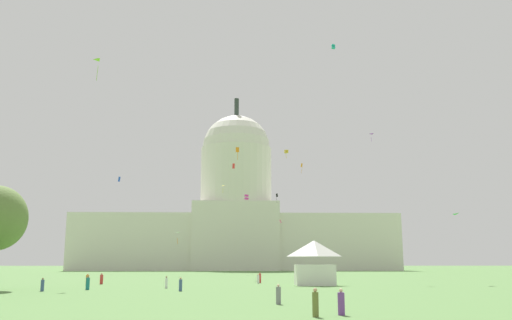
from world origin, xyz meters
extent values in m
cube|color=silver|center=(-32.57, 177.81, 10.30)|extent=(60.07, 25.61, 20.60)
cube|color=silver|center=(27.50, 177.81, 10.30)|extent=(60.07, 25.61, 20.60)
cube|color=silver|center=(-2.54, 177.81, 12.41)|extent=(31.58, 28.18, 24.81)
cylinder|color=silver|center=(-2.54, 177.81, 35.73)|extent=(27.32, 27.32, 21.84)
sphere|color=silver|center=(-2.54, 177.81, 46.66)|extent=(26.49, 26.49, 26.49)
cylinder|color=#2D3833|center=(-2.54, 177.81, 63.56)|extent=(1.80, 1.80, 7.31)
cube|color=white|center=(8.92, 49.47, 1.43)|extent=(5.37, 4.69, 2.85)
pyramid|color=white|center=(8.92, 49.47, 5.10)|extent=(5.64, 4.93, 2.25)
cylinder|color=#3D5684|center=(-8.38, 35.15, 0.65)|extent=(0.44, 0.44, 1.29)
sphere|color=tan|center=(-8.38, 35.15, 1.41)|extent=(0.29, 0.29, 0.24)
cylinder|color=orange|center=(-23.35, 51.85, 0.70)|extent=(0.61, 0.61, 1.39)
sphere|color=beige|center=(-23.35, 51.85, 1.50)|extent=(0.31, 0.31, 0.23)
cylinder|color=#1E757A|center=(-19.70, 38.58, 0.70)|extent=(0.60, 0.60, 1.41)
sphere|color=#A37556|center=(-19.70, 38.58, 1.51)|extent=(0.28, 0.28, 0.20)
cylinder|color=#703D93|center=(4.49, 7.31, 0.69)|extent=(0.60, 0.60, 1.38)
sphere|color=beige|center=(4.49, 7.31, 1.50)|extent=(0.34, 0.34, 0.24)
cylinder|color=red|center=(-21.94, 54.16, 0.69)|extent=(0.50, 0.50, 1.37)
sphere|color=#A37556|center=(-21.94, 54.16, 1.48)|extent=(0.24, 0.24, 0.22)
cylinder|color=silver|center=(-10.84, 41.82, 0.63)|extent=(0.46, 0.46, 1.26)
sphere|color=brown|center=(-10.84, 41.82, 1.37)|extent=(0.30, 0.30, 0.22)
cylinder|color=gray|center=(1.23, 15.99, 0.67)|extent=(0.43, 0.43, 1.34)
sphere|color=beige|center=(1.23, 15.99, 1.44)|extent=(0.23, 0.23, 0.21)
cylinder|color=red|center=(1.57, 57.82, 0.71)|extent=(0.48, 0.48, 1.43)
sphere|color=brown|center=(1.57, 57.82, 1.55)|extent=(0.36, 0.36, 0.25)
cylinder|color=olive|center=(2.72, 6.24, 0.73)|extent=(0.54, 0.54, 1.47)
sphere|color=tan|center=(2.72, 6.24, 1.59)|extent=(0.35, 0.35, 0.25)
cylinder|color=#3D5684|center=(-23.83, 35.28, 0.63)|extent=(0.47, 0.47, 1.26)
sphere|color=brown|center=(-23.83, 35.28, 1.37)|extent=(0.27, 0.27, 0.22)
cylinder|color=silver|center=(1.21, 56.04, 0.63)|extent=(0.50, 0.50, 1.26)
sphere|color=beige|center=(1.21, 56.04, 1.36)|extent=(0.27, 0.27, 0.20)
cube|color=orange|center=(18.50, 140.30, 33.58)|extent=(0.59, 0.49, 1.14)
cylinder|color=orange|center=(18.52, 140.30, 31.95)|extent=(0.37, 0.09, 2.10)
pyramid|color=white|center=(-15.12, 96.20, 9.27)|extent=(1.33, 1.82, 0.28)
cylinder|color=orange|center=(-15.59, 96.06, 7.90)|extent=(0.20, 0.09, 1.25)
cube|color=#D1339E|center=(-0.26, 75.84, 15.26)|extent=(0.83, 0.80, 0.43)
cube|color=#D1339E|center=(-0.26, 75.84, 15.83)|extent=(0.83, 0.80, 0.43)
pyramid|color=#8CD133|center=(-24.59, 56.05, 34.82)|extent=(1.28, 1.16, 0.34)
cylinder|color=#8CD133|center=(-24.74, 55.73, 33.12)|extent=(0.12, 0.41, 2.60)
cube|color=pink|center=(10.96, 133.00, 15.10)|extent=(0.77, 0.80, 1.01)
cube|color=blue|center=(-36.96, 130.16, 27.20)|extent=(0.71, 0.12, 1.53)
cube|color=teal|center=(17.77, 77.13, 47.05)|extent=(0.79, 0.74, 0.47)
cube|color=teal|center=(17.77, 77.13, 47.54)|extent=(0.79, 0.74, 0.47)
cube|color=red|center=(-3.15, 122.71, 30.03)|extent=(0.71, 0.99, 1.55)
pyramid|color=yellow|center=(-7.01, 145.08, 27.07)|extent=(1.22, 1.20, 0.33)
cylinder|color=yellow|center=(-6.72, 145.27, 25.87)|extent=(0.18, 0.19, 1.46)
pyramid|color=purple|center=(36.66, 121.03, 38.86)|extent=(1.31, 1.26, 0.27)
cylinder|color=purple|center=(36.29, 120.82, 37.71)|extent=(0.22, 0.21, 1.26)
cube|color=gold|center=(9.94, 100.87, 29.61)|extent=(1.01, 1.00, 0.38)
cube|color=gold|center=(9.94, 100.87, 30.05)|extent=(1.01, 1.00, 0.38)
cylinder|color=gold|center=(9.86, 100.87, 28.80)|extent=(0.21, 0.22, 1.28)
pyramid|color=green|center=(31.52, 52.40, 10.07)|extent=(1.63, 1.82, 0.34)
cube|color=black|center=(11.50, 153.70, 25.53)|extent=(0.76, 0.36, 1.19)
cylinder|color=black|center=(11.37, 153.70, 23.93)|extent=(0.34, 0.20, 2.06)
cube|color=orange|center=(-2.08, 81.14, 26.03)|extent=(0.70, 0.30, 1.07)
cylinder|color=orange|center=(-2.03, 81.14, 24.71)|extent=(0.08, 0.18, 1.58)
camera|label=1|loc=(-2.04, -26.82, 3.29)|focal=37.41mm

